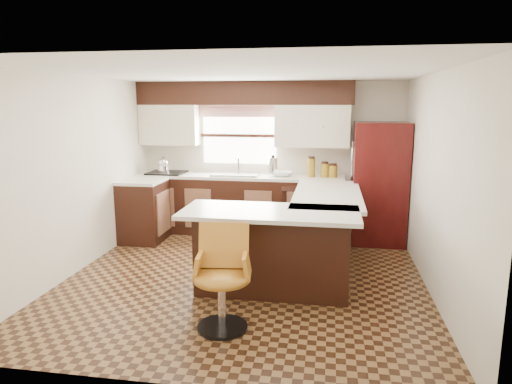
% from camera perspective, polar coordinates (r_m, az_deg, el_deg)
% --- Properties ---
extents(floor, '(4.40, 4.40, 0.00)m').
position_cam_1_polar(floor, '(5.60, -1.35, -10.59)').
color(floor, '#49301A').
rests_on(floor, ground).
extents(ceiling, '(4.40, 4.40, 0.00)m').
position_cam_1_polar(ceiling, '(5.22, -1.47, 14.71)').
color(ceiling, silver).
rests_on(ceiling, wall_back).
extents(wall_back, '(4.40, 0.00, 4.40)m').
position_cam_1_polar(wall_back, '(7.43, 1.76, 4.34)').
color(wall_back, beige).
rests_on(wall_back, floor).
extents(wall_front, '(4.40, 0.00, 4.40)m').
position_cam_1_polar(wall_front, '(3.19, -8.80, -4.78)').
color(wall_front, beige).
rests_on(wall_front, floor).
extents(wall_left, '(0.00, 4.40, 4.40)m').
position_cam_1_polar(wall_left, '(6.03, -21.42, 2.03)').
color(wall_left, beige).
rests_on(wall_left, floor).
extents(wall_right, '(0.00, 4.40, 4.40)m').
position_cam_1_polar(wall_right, '(5.31, 21.46, 0.90)').
color(wall_right, beige).
rests_on(wall_right, floor).
extents(base_cab_back, '(3.30, 0.60, 0.90)m').
position_cam_1_polar(base_cab_back, '(7.34, -2.07, -1.69)').
color(base_cab_back, black).
rests_on(base_cab_back, floor).
extents(base_cab_left, '(0.60, 0.70, 0.90)m').
position_cam_1_polar(base_cab_left, '(7.13, -13.83, -2.39)').
color(base_cab_left, black).
rests_on(base_cab_left, floor).
extents(counter_back, '(3.30, 0.60, 0.04)m').
position_cam_1_polar(counter_back, '(7.25, -2.09, 1.96)').
color(counter_back, silver).
rests_on(counter_back, base_cab_back).
extents(counter_left, '(0.60, 0.70, 0.04)m').
position_cam_1_polar(counter_left, '(7.04, -14.00, 1.36)').
color(counter_left, silver).
rests_on(counter_left, base_cab_left).
extents(soffit, '(3.40, 0.35, 0.36)m').
position_cam_1_polar(soffit, '(7.28, -1.57, 12.25)').
color(soffit, black).
rests_on(soffit, wall_back).
extents(upper_cab_left, '(0.94, 0.35, 0.64)m').
position_cam_1_polar(upper_cab_left, '(7.61, -10.71, 8.24)').
color(upper_cab_left, beige).
rests_on(upper_cab_left, wall_back).
extents(upper_cab_right, '(1.14, 0.35, 0.64)m').
position_cam_1_polar(upper_cab_right, '(7.16, 7.06, 8.18)').
color(upper_cab_right, beige).
rests_on(upper_cab_right, wall_back).
extents(window_pane, '(1.20, 0.02, 0.90)m').
position_cam_1_polar(window_pane, '(7.46, -2.08, 7.06)').
color(window_pane, white).
rests_on(window_pane, wall_back).
extents(valance, '(1.30, 0.06, 0.18)m').
position_cam_1_polar(valance, '(7.41, -2.16, 10.05)').
color(valance, '#D19B93').
rests_on(valance, wall_back).
extents(sink, '(0.75, 0.45, 0.03)m').
position_cam_1_polar(sink, '(7.24, -2.52, 2.24)').
color(sink, '#B2B2B7').
rests_on(sink, counter_back).
extents(dishwasher, '(0.58, 0.03, 0.78)m').
position_cam_1_polar(dishwasher, '(6.94, 5.59, -2.65)').
color(dishwasher, black).
rests_on(dishwasher, floor).
extents(cooktop, '(0.58, 0.50, 0.02)m').
position_cam_1_polar(cooktop, '(7.56, -11.09, 2.39)').
color(cooktop, black).
rests_on(cooktop, counter_back).
extents(peninsula_long, '(0.60, 1.95, 0.90)m').
position_cam_1_polar(peninsula_long, '(5.97, 8.32, -4.79)').
color(peninsula_long, black).
rests_on(peninsula_long, floor).
extents(peninsula_return, '(1.65, 0.60, 0.90)m').
position_cam_1_polar(peninsula_return, '(5.07, 2.09, -7.54)').
color(peninsula_return, black).
rests_on(peninsula_return, floor).
extents(counter_pen_long, '(0.84, 1.95, 0.04)m').
position_cam_1_polar(counter_pen_long, '(5.86, 8.94, -0.35)').
color(counter_pen_long, silver).
rests_on(counter_pen_long, peninsula_long).
extents(counter_pen_return, '(1.89, 0.84, 0.04)m').
position_cam_1_polar(counter_pen_return, '(4.85, 1.76, -2.57)').
color(counter_pen_return, silver).
rests_on(counter_pen_return, peninsula_return).
extents(refrigerator, '(0.77, 0.74, 1.80)m').
position_cam_1_polar(refrigerator, '(7.02, 15.12, 1.08)').
color(refrigerator, '#3A0A09').
rests_on(refrigerator, floor).
extents(bar_chair, '(0.57, 0.57, 0.97)m').
position_cam_1_polar(bar_chair, '(4.25, -4.30, -10.86)').
color(bar_chair, '#B37321').
rests_on(bar_chair, floor).
extents(kettle, '(0.18, 0.18, 0.24)m').
position_cam_1_polar(kettle, '(7.55, -11.47, 3.41)').
color(kettle, silver).
rests_on(kettle, cooktop).
extents(percolator, '(0.15, 0.15, 0.29)m').
position_cam_1_polar(percolator, '(7.14, 2.13, 3.18)').
color(percolator, silver).
rests_on(percolator, counter_back).
extents(mixing_bowl, '(0.34, 0.34, 0.08)m').
position_cam_1_polar(mixing_bowl, '(7.14, 3.28, 2.30)').
color(mixing_bowl, white).
rests_on(mixing_bowl, counter_back).
extents(canister_large, '(0.13, 0.13, 0.28)m').
position_cam_1_polar(canister_large, '(7.11, 6.90, 3.05)').
color(canister_large, olive).
rests_on(canister_large, counter_back).
extents(canister_med, '(0.13, 0.13, 0.21)m').
position_cam_1_polar(canister_med, '(7.11, 8.58, 2.69)').
color(canister_med, olive).
rests_on(canister_med, counter_back).
extents(canister_small, '(0.14, 0.14, 0.18)m').
position_cam_1_polar(canister_small, '(7.11, 9.58, 2.56)').
color(canister_small, olive).
rests_on(canister_small, counter_back).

